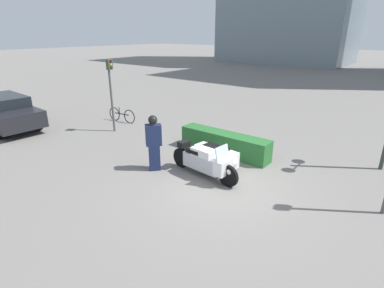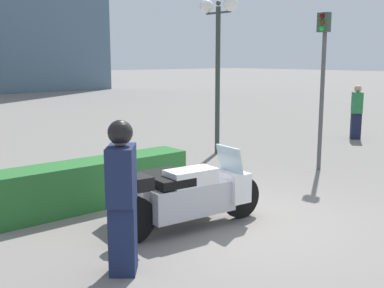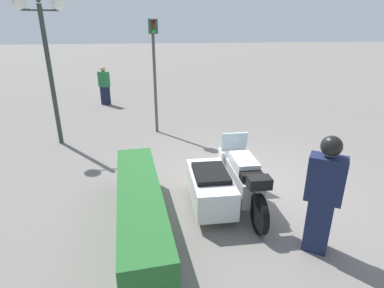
{
  "view_description": "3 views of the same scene",
  "coord_description": "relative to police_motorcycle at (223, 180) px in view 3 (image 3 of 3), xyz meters",
  "views": [
    {
      "loc": [
        4.09,
        -6.33,
        4.12
      ],
      "look_at": [
        -1.47,
        0.66,
        0.77
      ],
      "focal_mm": 28.0,
      "sensor_mm": 36.0,
      "label": 1
    },
    {
      "loc": [
        -4.99,
        -4.78,
        2.45
      ],
      "look_at": [
        -0.28,
        0.85,
        1.13
      ],
      "focal_mm": 45.0,
      "sensor_mm": 36.0,
      "label": 2
    },
    {
      "loc": [
        -5.41,
        2.33,
        3.05
      ],
      "look_at": [
        -0.2,
        1.15,
        1.03
      ],
      "focal_mm": 28.0,
      "sensor_mm": 36.0,
      "label": 3
    }
  ],
  "objects": [
    {
      "name": "traffic_light_near",
      "position": [
        4.51,
        0.73,
        1.76
      ],
      "size": [
        0.23,
        0.27,
        3.38
      ],
      "rotation": [
        0.0,
        0.0,
        3.2
      ],
      "color": "#4C4C4C",
      "rests_on": "ground"
    },
    {
      "name": "ground_plane",
      "position": [
        0.7,
        -0.66,
        -0.46
      ],
      "size": [
        160.0,
        160.0,
        0.0
      ],
      "primitive_type": "plane",
      "color": "slate"
    },
    {
      "name": "hedge_bush_curbside",
      "position": [
        -0.55,
        1.57,
        -0.08
      ],
      "size": [
        3.41,
        0.66,
        0.77
      ],
      "primitive_type": "cube",
      "color": "#28662D",
      "rests_on": "ground"
    },
    {
      "name": "twin_lamp_post",
      "position": [
        4.1,
        3.57,
        2.6
      ],
      "size": [
        0.36,
        1.24,
        3.91
      ],
      "color": "#2D3833",
      "rests_on": "ground"
    },
    {
      "name": "pedestrian_bystander",
      "position": [
        8.87,
        2.49,
        0.36
      ],
      "size": [
        0.54,
        0.51,
        1.64
      ],
      "rotation": [
        0.0,
        0.0,
        -0.88
      ],
      "color": "#191E38",
      "rests_on": "ground"
    },
    {
      "name": "police_motorcycle",
      "position": [
        0.0,
        0.0,
        0.0
      ],
      "size": [
        2.53,
        1.42,
        1.16
      ],
      "rotation": [
        0.0,
        0.0,
        -0.09
      ],
      "color": "black",
      "rests_on": "ground"
    },
    {
      "name": "officer_rider",
      "position": [
        -1.55,
        -0.93,
        0.48
      ],
      "size": [
        0.53,
        0.56,
        1.78
      ],
      "rotation": [
        0.0,
        0.0,
        -0.69
      ],
      "color": "#192347",
      "rests_on": "ground"
    }
  ]
}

